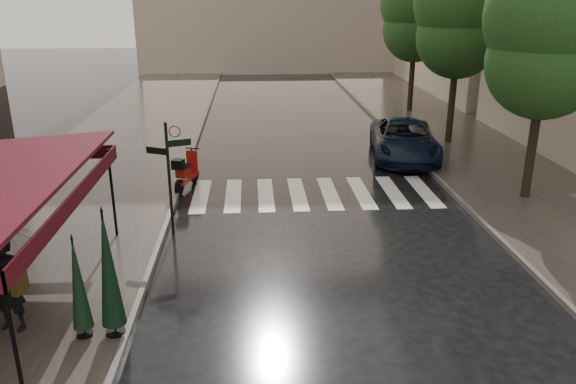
{
  "coord_description": "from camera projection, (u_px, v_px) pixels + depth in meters",
  "views": [
    {
      "loc": [
        1.0,
        -11.22,
        6.17
      ],
      "look_at": [
        1.89,
        2.25,
        1.4
      ],
      "focal_mm": 35.0,
      "sensor_mm": 36.0,
      "label": 1
    }
  ],
  "objects": [
    {
      "name": "tree_mid",
      "position": [
        461.0,
        9.0,
        22.56
      ],
      "size": [
        3.8,
        3.8,
        8.34
      ],
      "color": "black",
      "rests_on": "sidewalk_far"
    },
    {
      "name": "ground",
      "position": [
        211.0,
        286.0,
        12.55
      ],
      "size": [
        120.0,
        120.0,
        0.0
      ],
      "primitive_type": "plane",
      "color": "black",
      "rests_on": "ground"
    },
    {
      "name": "curb_far",
      "position": [
        401.0,
        143.0,
        24.27
      ],
      "size": [
        0.12,
        60.0,
        0.16
      ],
      "primitive_type": "cube",
      "color": "#595651",
      "rests_on": "ground"
    },
    {
      "name": "tree_far",
      "position": [
        417.0,
        9.0,
        29.2
      ],
      "size": [
        3.8,
        3.8,
        8.16
      ],
      "color": "black",
      "rests_on": "sidewalk_far"
    },
    {
      "name": "tree_near",
      "position": [
        550.0,
        26.0,
        16.07
      ],
      "size": [
        3.8,
        3.8,
        7.99
      ],
      "color": "black",
      "rests_on": "sidewalk_far"
    },
    {
      "name": "sidewalk_near",
      "position": [
        121.0,
        148.0,
        23.54
      ],
      "size": [
        6.0,
        60.0,
        0.12
      ],
      "primitive_type": "cube",
      "color": "#38332D",
      "rests_on": "ground"
    },
    {
      "name": "crosswalk",
      "position": [
        314.0,
        193.0,
        18.37
      ],
      "size": [
        7.85,
        3.2,
        0.01
      ],
      "color": "silver",
      "rests_on": "ground"
    },
    {
      "name": "pedestrian_with_umbrella",
      "position": [
        0.0,
        247.0,
        10.19
      ],
      "size": [
        1.33,
        1.35,
        2.58
      ],
      "rotation": [
        0.0,
        0.0,
        -0.21
      ],
      "color": "black",
      "rests_on": "sidewalk_near"
    },
    {
      "name": "scooter",
      "position": [
        186.0,
        173.0,
        18.62
      ],
      "size": [
        0.81,
        1.85,
        1.24
      ],
      "rotation": [
        0.0,
        0.0,
        -0.28
      ],
      "color": "black",
      "rests_on": "ground"
    },
    {
      "name": "signpost",
      "position": [
        169.0,
        170.0,
        14.68
      ],
      "size": [
        1.17,
        0.29,
        3.1
      ],
      "color": "black",
      "rests_on": "ground"
    },
    {
      "name": "parasol_front",
      "position": [
        108.0,
        269.0,
        10.14
      ],
      "size": [
        0.45,
        0.45,
        2.53
      ],
      "color": "black",
      "rests_on": "sidewalk_near"
    },
    {
      "name": "curb_near",
      "position": [
        194.0,
        147.0,
        23.72
      ],
      "size": [
        0.12,
        60.0,
        0.16
      ],
      "primitive_type": "cube",
      "color": "#595651",
      "rests_on": "ground"
    },
    {
      "name": "parked_car",
      "position": [
        404.0,
        140.0,
        22.18
      ],
      "size": [
        3.22,
        5.61,
        1.47
      ],
      "primitive_type": "imported",
      "rotation": [
        0.0,
        0.0,
        -0.15
      ],
      "color": "black",
      "rests_on": "ground"
    },
    {
      "name": "parasol_back",
      "position": [
        78.0,
        284.0,
        10.18
      ],
      "size": [
        0.38,
        0.38,
        2.02
      ],
      "color": "black",
      "rests_on": "sidewalk_near"
    },
    {
      "name": "sidewalk_far",
      "position": [
        465.0,
        143.0,
        24.45
      ],
      "size": [
        5.5,
        60.0,
        0.12
      ],
      "primitive_type": "cube",
      "color": "#38332D",
      "rests_on": "ground"
    }
  ]
}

